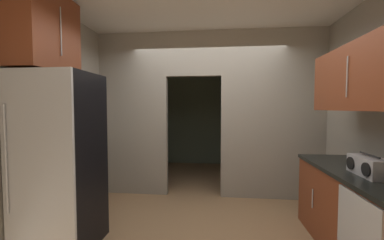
{
  "coord_description": "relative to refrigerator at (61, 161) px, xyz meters",
  "views": [
    {
      "loc": [
        0.15,
        -2.75,
        1.5
      ],
      "look_at": [
        -0.18,
        0.35,
        1.34
      ],
      "focal_mm": 22.15,
      "sensor_mm": 36.0,
      "label": 1
    }
  ],
  "objects": [
    {
      "name": "boombox",
      "position": [
        3.03,
        -0.04,
        0.04
      ],
      "size": [
        0.2,
        0.4,
        0.2
      ],
      "color": "#B2B2B7",
      "rests_on": "lower_cabinet_run"
    },
    {
      "name": "kitchen_flank_left",
      "position": [
        -0.44,
        -0.2,
        0.45
      ],
      "size": [
        0.1,
        3.77,
        2.78
      ],
      "primitive_type": "cube",
      "color": "#9E998C",
      "rests_on": "ground"
    },
    {
      "name": "refrigerator",
      "position": [
        0.0,
        0.0,
        0.0
      ],
      "size": [
        0.71,
        0.71,
        1.87
      ],
      "color": "black",
      "rests_on": "ground"
    },
    {
      "name": "lower_cabinet_run",
      "position": [
        3.06,
        0.08,
        -0.49
      ],
      "size": [
        0.65,
        1.74,
        0.88
      ],
      "color": "brown",
      "rests_on": "ground"
    },
    {
      "name": "kitchen_partition",
      "position": [
        1.55,
        1.68,
        0.54
      ],
      "size": [
        3.78,
        0.12,
        2.78
      ],
      "color": "#9E998C",
      "rests_on": "ground"
    },
    {
      "name": "ground",
      "position": [
        1.5,
        0.41,
        -0.93
      ],
      "size": [
        20.0,
        20.0,
        0.0
      ],
      "primitive_type": "plane",
      "color": "#93704C"
    },
    {
      "name": "upper_cabinet_counterside",
      "position": [
        3.06,
        0.08,
        0.87
      ],
      "size": [
        0.36,
        1.57,
        0.65
      ],
      "color": "brown"
    },
    {
      "name": "adjoining_room_shell",
      "position": [
        1.5,
        3.4,
        0.45
      ],
      "size": [
        3.78,
        2.44,
        2.78
      ],
      "color": "slate",
      "rests_on": "ground"
    },
    {
      "name": "upper_cabinet_fridgeside",
      "position": [
        -0.21,
        0.1,
        1.39
      ],
      "size": [
        0.36,
        0.79,
        0.86
      ],
      "color": "brown"
    },
    {
      "name": "kitchen_overhead_slab",
      "position": [
        1.5,
        0.79,
        1.87
      ],
      "size": [
        4.18,
        6.53,
        0.06
      ],
      "primitive_type": "cube",
      "color": "silver"
    }
  ]
}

